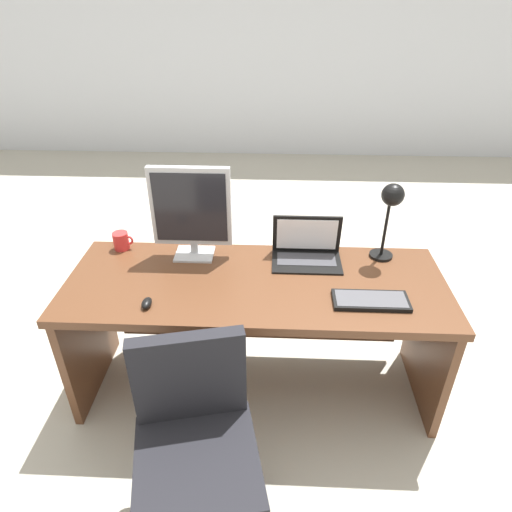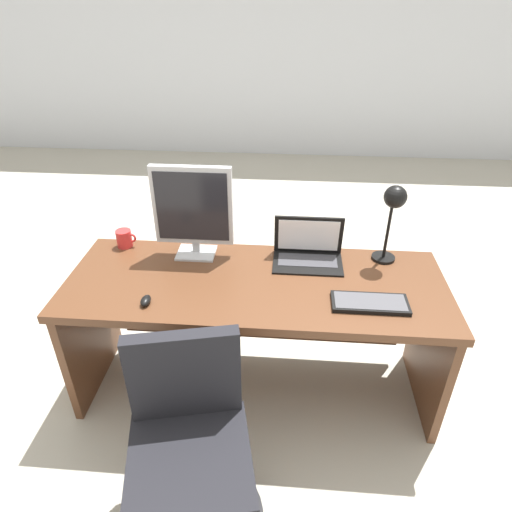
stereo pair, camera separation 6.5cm
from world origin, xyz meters
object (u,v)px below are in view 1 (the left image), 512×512
object	(u,v)px
desk	(256,307)
coffee_mug	(121,241)
laptop	(307,246)
mouse	(147,303)
keyboard	(371,300)
monitor	(191,210)
office_chair	(198,462)
desk_lamp	(391,205)

from	to	relation	value
desk	coffee_mug	bearing A→B (deg)	162.62
desk	laptop	bearing A→B (deg)	36.31
desk	mouse	world-z (taller)	mouse
mouse	keyboard	bearing A→B (deg)	4.15
monitor	laptop	distance (m)	0.62
desk	office_chair	bearing A→B (deg)	-104.40
mouse	coffee_mug	size ratio (longest dim) A/B	0.71
laptop	office_chair	distance (m)	1.14
keyboard	office_chair	size ratio (longest dim) A/B	0.40
desk	mouse	size ratio (longest dim) A/B	23.75
monitor	desk_lamp	size ratio (longest dim) A/B	1.16
keyboard	coffee_mug	size ratio (longest dim) A/B	3.12
monitor	desk_lamp	xyz separation A→B (m)	(0.98, 0.01, 0.04)
laptop	coffee_mug	distance (m)	0.99
laptop	coffee_mug	xyz separation A→B (m)	(-0.99, 0.04, -0.02)
monitor	desk_lamp	distance (m)	0.98
monitor	desk	bearing A→B (deg)	-28.20
laptop	office_chair	size ratio (longest dim) A/B	0.41
desk	mouse	bearing A→B (deg)	-150.88
office_chair	mouse	bearing A→B (deg)	119.27
monitor	office_chair	xyz separation A→B (m)	(0.14, -0.94, -0.64)
monitor	office_chair	bearing A→B (deg)	-81.69
laptop	office_chair	world-z (taller)	laptop
laptop	mouse	size ratio (longest dim) A/B	4.57
coffee_mug	keyboard	bearing A→B (deg)	-18.51
mouse	desk_lamp	world-z (taller)	desk_lamp
desk_lamp	monitor	bearing A→B (deg)	-179.60
desk	desk_lamp	bearing A→B (deg)	15.98
desk_lamp	office_chair	world-z (taller)	desk_lamp
monitor	desk_lamp	world-z (taller)	monitor
laptop	desk_lamp	size ratio (longest dim) A/B	0.84
desk_lamp	office_chair	bearing A→B (deg)	-131.66
laptop	keyboard	bearing A→B (deg)	-54.36
keyboard	office_chair	distance (m)	0.99
desk_lamp	mouse	bearing A→B (deg)	-158.16
keyboard	office_chair	xyz separation A→B (m)	(-0.72, -0.57, -0.38)
coffee_mug	desk_lamp	bearing A→B (deg)	-1.85
monitor	laptop	size ratio (longest dim) A/B	1.38
desk_lamp	coffee_mug	world-z (taller)	desk_lamp
monitor	laptop	xyz separation A→B (m)	(0.59, 0.01, -0.20)
monitor	coffee_mug	world-z (taller)	monitor
keyboard	mouse	xyz separation A→B (m)	(-1.00, -0.07, 0.01)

